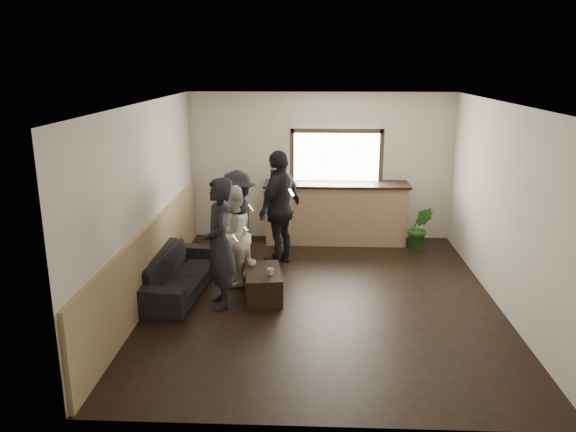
{
  "coord_description": "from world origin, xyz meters",
  "views": [
    {
      "loc": [
        -0.15,
        -7.6,
        3.34
      ],
      "look_at": [
        -0.5,
        0.4,
        1.13
      ],
      "focal_mm": 35.0,
      "sensor_mm": 36.0,
      "label": 1
    }
  ],
  "objects_px": {
    "sofa": "(177,273)",
    "coffee_table": "(263,284)",
    "cup_b": "(271,272)",
    "potted_plant": "(420,228)",
    "person_d": "(280,208)",
    "bar_counter": "(336,209)",
    "person_a": "(219,244)",
    "cup_a": "(252,263)",
    "person_c": "(238,220)",
    "person_b": "(232,236)"
  },
  "relations": [
    {
      "from": "person_a",
      "to": "sofa",
      "type": "bearing_deg",
      "value": -136.23
    },
    {
      "from": "bar_counter",
      "to": "potted_plant",
      "type": "xyz_separation_m",
      "value": [
        1.52,
        -0.4,
        -0.23
      ]
    },
    {
      "from": "cup_a",
      "to": "person_b",
      "type": "xyz_separation_m",
      "value": [
        -0.33,
        0.28,
        0.33
      ]
    },
    {
      "from": "sofa",
      "to": "cup_b",
      "type": "relative_size",
      "value": 20.19
    },
    {
      "from": "bar_counter",
      "to": "person_c",
      "type": "relative_size",
      "value": 1.64
    },
    {
      "from": "person_d",
      "to": "cup_a",
      "type": "bearing_deg",
      "value": 13.07
    },
    {
      "from": "bar_counter",
      "to": "coffee_table",
      "type": "height_order",
      "value": "bar_counter"
    },
    {
      "from": "potted_plant",
      "to": "person_c",
      "type": "relative_size",
      "value": 0.49
    },
    {
      "from": "person_b",
      "to": "person_d",
      "type": "distance_m",
      "value": 1.2
    },
    {
      "from": "person_d",
      "to": "person_c",
      "type": "bearing_deg",
      "value": -42.28
    },
    {
      "from": "person_b",
      "to": "sofa",
      "type": "bearing_deg",
      "value": -51.56
    },
    {
      "from": "potted_plant",
      "to": "person_a",
      "type": "bearing_deg",
      "value": -141.22
    },
    {
      "from": "coffee_table",
      "to": "person_d",
      "type": "relative_size",
      "value": 0.47
    },
    {
      "from": "person_b",
      "to": "person_d",
      "type": "height_order",
      "value": "person_d"
    },
    {
      "from": "person_d",
      "to": "person_b",
      "type": "bearing_deg",
      "value": -6.11
    },
    {
      "from": "bar_counter",
      "to": "cup_b",
      "type": "bearing_deg",
      "value": -109.89
    },
    {
      "from": "cup_b",
      "to": "person_c",
      "type": "bearing_deg",
      "value": 115.08
    },
    {
      "from": "bar_counter",
      "to": "person_a",
      "type": "distance_m",
      "value": 3.47
    },
    {
      "from": "coffee_table",
      "to": "potted_plant",
      "type": "distance_m",
      "value": 3.52
    },
    {
      "from": "potted_plant",
      "to": "person_d",
      "type": "relative_size",
      "value": 0.42
    },
    {
      "from": "person_a",
      "to": "person_d",
      "type": "bearing_deg",
      "value": 142.78
    },
    {
      "from": "bar_counter",
      "to": "potted_plant",
      "type": "height_order",
      "value": "bar_counter"
    },
    {
      "from": "coffee_table",
      "to": "cup_b",
      "type": "distance_m",
      "value": 0.32
    },
    {
      "from": "cup_a",
      "to": "cup_b",
      "type": "distance_m",
      "value": 0.46
    },
    {
      "from": "cup_b",
      "to": "person_d",
      "type": "xyz_separation_m",
      "value": [
        0.04,
        1.6,
        0.52
      ]
    },
    {
      "from": "person_a",
      "to": "person_d",
      "type": "distance_m",
      "value": 1.91
    },
    {
      "from": "bar_counter",
      "to": "cup_a",
      "type": "distance_m",
      "value": 2.84
    },
    {
      "from": "potted_plant",
      "to": "person_c",
      "type": "height_order",
      "value": "person_c"
    },
    {
      "from": "person_a",
      "to": "coffee_table",
      "type": "bearing_deg",
      "value": 104.19
    },
    {
      "from": "sofa",
      "to": "coffee_table",
      "type": "bearing_deg",
      "value": -90.65
    },
    {
      "from": "bar_counter",
      "to": "coffee_table",
      "type": "distance_m",
      "value": 2.96
    },
    {
      "from": "potted_plant",
      "to": "person_a",
      "type": "xyz_separation_m",
      "value": [
        -3.24,
        -2.6,
        0.51
      ]
    },
    {
      "from": "bar_counter",
      "to": "cup_a",
      "type": "relative_size",
      "value": 22.41
    },
    {
      "from": "sofa",
      "to": "person_b",
      "type": "distance_m",
      "value": 0.98
    },
    {
      "from": "bar_counter",
      "to": "person_a",
      "type": "xyz_separation_m",
      "value": [
        -1.72,
        -3.0,
        0.28
      ]
    },
    {
      "from": "coffee_table",
      "to": "person_c",
      "type": "distance_m",
      "value": 1.45
    },
    {
      "from": "cup_b",
      "to": "sofa",
      "type": "bearing_deg",
      "value": 168.46
    },
    {
      "from": "sofa",
      "to": "potted_plant",
      "type": "xyz_separation_m",
      "value": [
        3.97,
        2.15,
        0.11
      ]
    },
    {
      "from": "coffee_table",
      "to": "person_d",
      "type": "distance_m",
      "value": 1.65
    },
    {
      "from": "coffee_table",
      "to": "cup_b",
      "type": "bearing_deg",
      "value": -51.75
    },
    {
      "from": "bar_counter",
      "to": "person_c",
      "type": "xyz_separation_m",
      "value": [
        -1.66,
        -1.48,
        0.18
      ]
    },
    {
      "from": "sofa",
      "to": "cup_a",
      "type": "bearing_deg",
      "value": -82.03
    },
    {
      "from": "person_d",
      "to": "potted_plant",
      "type": "bearing_deg",
      "value": 137.08
    },
    {
      "from": "person_d",
      "to": "person_a",
      "type": "bearing_deg",
      "value": 5.82
    },
    {
      "from": "potted_plant",
      "to": "person_b",
      "type": "bearing_deg",
      "value": -150.2
    },
    {
      "from": "coffee_table",
      "to": "potted_plant",
      "type": "height_order",
      "value": "potted_plant"
    },
    {
      "from": "sofa",
      "to": "person_d",
      "type": "height_order",
      "value": "person_d"
    },
    {
      "from": "person_b",
      "to": "person_c",
      "type": "relative_size",
      "value": 0.95
    },
    {
      "from": "sofa",
      "to": "person_a",
      "type": "xyz_separation_m",
      "value": [
        0.73,
        -0.45,
        0.62
      ]
    },
    {
      "from": "cup_a",
      "to": "potted_plant",
      "type": "relative_size",
      "value": 0.15
    }
  ]
}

